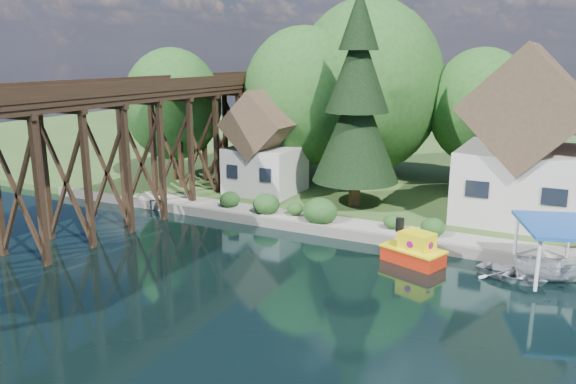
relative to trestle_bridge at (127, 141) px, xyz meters
name	(u,v)px	position (x,y,z in m)	size (l,w,h in m)	color
ground	(320,294)	(16.00, -5.17, -5.35)	(140.00, 140.00, 0.00)	black
bank	(460,164)	(16.00, 28.83, -5.10)	(140.00, 52.00, 0.50)	#305120
seawall	(445,249)	(20.00, 2.83, -5.04)	(60.00, 0.40, 0.62)	slate
promenade	(486,244)	(22.00, 4.13, -4.82)	(50.00, 2.60, 0.06)	gray
trestle_bridge	(127,141)	(0.00, 0.00, 0.00)	(4.12, 44.18, 9.30)	black
house_left	(524,146)	(23.00, 10.83, -0.21)	(7.64, 8.64, 11.02)	beige
shed	(265,149)	(5.00, 9.33, -1.52)	(5.09, 5.40, 7.85)	beige
bg_trees	(448,102)	(17.00, 16.08, 1.94)	(49.90, 13.30, 10.57)	#382314
shrubs	(313,209)	(11.40, 4.09, -4.12)	(15.76, 2.47, 1.70)	#193C15
conifer	(357,104)	(12.50, 8.63, 2.19)	(5.94, 5.94, 14.62)	#382314
tugboat	(414,251)	(18.82, 0.70, -4.66)	(3.60, 2.73, 2.32)	red
boat_white_a	(512,272)	(23.72, 0.81, -4.99)	(2.46, 3.44, 0.71)	silver
boat_canopy	(553,257)	(25.45, 1.31, -4.09)	(4.44, 5.33, 2.94)	silver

